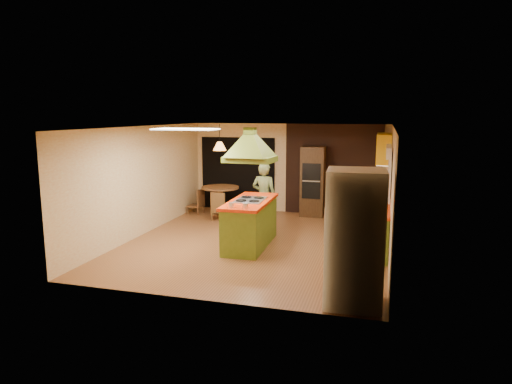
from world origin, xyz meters
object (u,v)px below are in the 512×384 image
(man, at_px, (264,197))
(canister_large, at_px, (374,190))
(refrigerator, at_px, (354,238))
(dining_table, at_px, (220,195))
(kitchen_island, at_px, (250,223))
(wall_oven, at_px, (313,181))

(man, xyz_separation_m, canister_large, (2.53, 0.31, 0.22))
(refrigerator, bearing_deg, dining_table, 123.65)
(kitchen_island, bearing_deg, man, 90.86)
(man, bearing_deg, canister_large, -166.96)
(kitchen_island, relative_size, man, 1.22)
(kitchen_island, height_order, dining_table, kitchen_island)
(kitchen_island, distance_m, refrigerator, 3.42)
(wall_oven, bearing_deg, man, -115.03)
(man, xyz_separation_m, dining_table, (-1.62, 1.38, -0.28))
(kitchen_island, height_order, canister_large, canister_large)
(man, distance_m, dining_table, 2.15)
(refrigerator, bearing_deg, kitchen_island, 129.25)
(canister_large, bearing_deg, refrigerator, -92.42)
(wall_oven, bearing_deg, canister_large, -44.39)
(man, height_order, refrigerator, refrigerator)
(wall_oven, xyz_separation_m, dining_table, (-2.50, -0.52, -0.41))
(wall_oven, xyz_separation_m, canister_large, (1.66, -1.60, 0.09))
(dining_table, height_order, canister_large, canister_large)
(kitchen_island, xyz_separation_m, refrigerator, (2.31, -2.47, 0.50))
(man, distance_m, canister_large, 2.56)
(refrigerator, distance_m, canister_large, 4.12)
(man, distance_m, refrigerator, 4.48)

